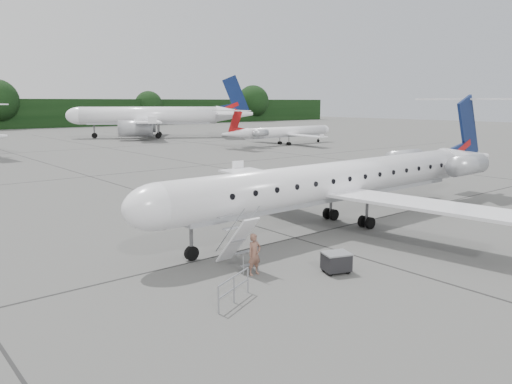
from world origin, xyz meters
TOP-DOWN VIEW (x-y plane):
  - ground at (0.00, 0.00)m, footprint 320.00×320.00m
  - main_regional_jet at (-1.63, 2.55)m, footprint 29.92×21.63m
  - airstair at (-10.64, 0.35)m, footprint 0.86×2.09m
  - passenger at (-10.63, -0.84)m, footprint 0.65×0.43m
  - safety_railing at (-13.12, -2.71)m, footprint 2.04×0.97m
  - baggage_cart at (-7.77, -2.89)m, footprint 1.34×1.21m
  - bg_narrowbody at (24.56, 75.74)m, footprint 42.45×39.07m
  - bg_regional_right at (35.01, 45.96)m, footprint 23.62×17.34m

SIDE VIEW (x-z plane):
  - ground at x=0.00m, z-range 0.00..0.00m
  - baggage_cart at x=-7.77m, z-range 0.00..0.95m
  - safety_railing at x=-13.12m, z-range 0.00..1.00m
  - passenger at x=-10.63m, z-range 0.00..1.79m
  - airstair at x=-10.64m, z-range 0.00..2.39m
  - bg_regional_right at x=35.01m, z-range 0.00..6.07m
  - main_regional_jet at x=-1.63m, z-range 0.00..7.64m
  - bg_narrowbody at x=24.56m, z-range 0.00..12.42m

